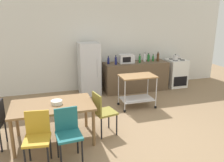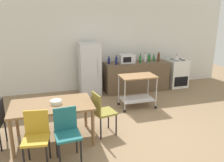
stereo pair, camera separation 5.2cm
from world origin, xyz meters
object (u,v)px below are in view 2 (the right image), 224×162
at_px(bottle_sesame_oil, 140,59).
at_px(bottle_wine, 109,61).
at_px(kitchen_cart, 137,86).
at_px(bottle_soda, 116,61).
at_px(chair_teal, 67,131).
at_px(bottle_olive_oil, 145,58).
at_px(bottle_sparkling_water, 159,57).
at_px(chair_olive, 102,111).
at_px(stove_oven, 177,73).
at_px(microwave, 127,59).
at_px(chair_mustard, 36,135).
at_px(dining_table, 52,108).
at_px(refrigerator, 90,69).
at_px(kettle, 176,58).
at_px(fruit_bowl, 56,102).
at_px(bottle_soy_sauce, 149,58).
at_px(bottle_vinegar, 154,58).

bearing_deg(bottle_sesame_oil, bottle_wine, 173.82).
xyz_separation_m(kitchen_cart, bottle_soda, (-0.20, 1.18, 0.44)).
relative_size(chair_teal, bottle_olive_oil, 3.24).
distance_m(bottle_wine, bottle_sparkling_water, 1.61).
height_order(chair_olive, stove_oven, stove_oven).
bearing_deg(chair_olive, microwave, -41.37).
bearing_deg(bottle_soda, bottle_olive_oil, 8.70).
height_order(chair_mustard, bottle_sesame_oil, bottle_sesame_oil).
xyz_separation_m(dining_table, kitchen_cart, (2.16, 1.10, -0.10)).
bearing_deg(refrigerator, kettle, -3.70).
height_order(dining_table, microwave, microwave).
xyz_separation_m(kitchen_cart, fruit_bowl, (-2.08, -1.12, 0.21)).
height_order(stove_oven, bottle_soy_sauce, bottle_soy_sauce).
xyz_separation_m(refrigerator, bottle_soda, (0.77, -0.20, 0.24)).
height_order(dining_table, bottle_vinegar, bottle_vinegar).
distance_m(bottle_soda, fruit_bowl, 2.97).
bearing_deg(chair_mustard, kitchen_cart, 43.67).
relative_size(bottle_soy_sauce, bottle_sparkling_water, 0.85).
bearing_deg(bottle_sesame_oil, bottle_vinegar, 10.22).
xyz_separation_m(refrigerator, bottle_sparkling_water, (2.19, -0.12, 0.25)).
relative_size(refrigerator, bottle_soda, 5.65).
height_order(bottle_sparkling_water, fruit_bowl, bottle_sparkling_water).
relative_size(dining_table, bottle_sparkling_water, 5.00).
bearing_deg(fruit_bowl, refrigerator, 66.01).
height_order(bottle_sesame_oil, bottle_soy_sauce, bottle_sesame_oil).
xyz_separation_m(bottle_wine, bottle_soda, (0.19, -0.14, 0.02)).
bearing_deg(bottle_soy_sauce, chair_mustard, -137.30).
bearing_deg(chair_teal, kitchen_cart, 37.86).
relative_size(chair_teal, bottle_soda, 3.25).
relative_size(stove_oven, bottle_wine, 3.87).
bearing_deg(chair_teal, bottle_wine, 58.86).
distance_m(bottle_sparkling_water, fruit_bowl, 4.07).
bearing_deg(bottle_soy_sauce, stove_oven, -2.40).
xyz_separation_m(dining_table, chair_teal, (0.20, -0.68, -0.15)).
relative_size(refrigerator, bottle_olive_oil, 5.64).
xyz_separation_m(bottle_wine, bottle_vinegar, (1.47, -0.02, -0.01)).
relative_size(kitchen_cart, kettle, 3.80).
xyz_separation_m(bottle_soda, bottle_sparkling_water, (1.42, 0.08, 0.02)).
height_order(bottle_soda, bottle_sesame_oil, bottle_soda).
height_order(microwave, bottle_olive_oil, bottle_olive_oil).
distance_m(bottle_wine, kettle, 2.20).
bearing_deg(bottle_wine, dining_table, -126.13).
xyz_separation_m(chair_teal, bottle_soy_sauce, (2.89, 3.11, 0.49)).
distance_m(microwave, bottle_soy_sauce, 0.76).
bearing_deg(kettle, fruit_bowl, -149.28).
relative_size(bottle_sparkling_water, fruit_bowl, 1.42).
xyz_separation_m(chair_olive, kettle, (3.03, 2.33, 0.48)).
bearing_deg(bottle_soda, chair_teal, -120.71).
bearing_deg(bottle_wine, microwave, 0.12).
bearing_deg(refrigerator, chair_olive, -95.59).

